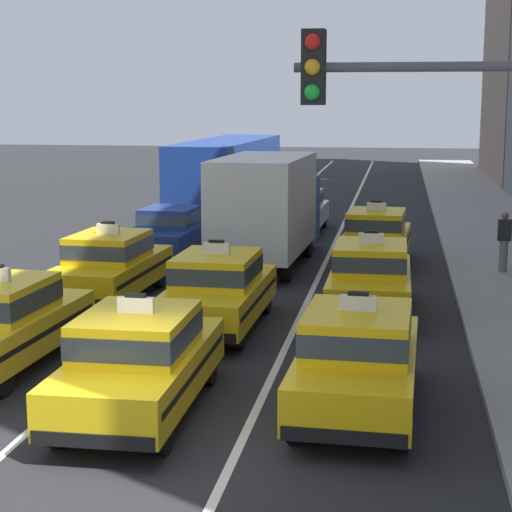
% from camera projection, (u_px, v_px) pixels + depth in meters
% --- Properties ---
extents(ground_plane, '(160.00, 160.00, 0.00)m').
position_uv_depth(ground_plane, '(120.00, 454.00, 12.26)').
color(ground_plane, '#232326').
extents(lane_stripe_left_center, '(0.14, 80.00, 0.01)m').
position_uv_depth(lane_stripe_left_center, '(249.00, 235.00, 31.94)').
color(lane_stripe_left_center, silver).
rests_on(lane_stripe_left_center, ground).
extents(lane_stripe_center_right, '(0.14, 80.00, 0.01)m').
position_uv_depth(lane_stripe_center_right, '(337.00, 237.00, 31.43)').
color(lane_stripe_center_right, silver).
rests_on(lane_stripe_center_right, ground).
extents(taxi_left_nearest, '(1.99, 4.63, 1.96)m').
position_uv_depth(taxi_left_nearest, '(1.00, 321.00, 16.06)').
color(taxi_left_nearest, black).
rests_on(taxi_left_nearest, ground).
extents(taxi_left_second, '(1.98, 4.62, 1.96)m').
position_uv_depth(taxi_left_second, '(111.00, 264.00, 21.59)').
color(taxi_left_second, black).
rests_on(taxi_left_second, ground).
extents(sedan_left_third, '(1.90, 4.35, 1.58)m').
position_uv_depth(sedan_left_third, '(171.00, 230.00, 27.38)').
color(sedan_left_third, black).
rests_on(sedan_left_third, ground).
extents(bus_left_fourth, '(2.84, 11.27, 3.22)m').
position_uv_depth(bus_left_fourth, '(228.00, 174.00, 36.64)').
color(bus_left_fourth, black).
rests_on(bus_left_fourth, ground).
extents(taxi_center_nearest, '(1.84, 4.57, 1.96)m').
position_uv_depth(taxi_center_nearest, '(139.00, 360.00, 13.69)').
color(taxi_center_nearest, black).
rests_on(taxi_center_nearest, ground).
extents(taxi_center_second, '(1.90, 4.59, 1.96)m').
position_uv_depth(taxi_center_second, '(218.00, 289.00, 18.78)').
color(taxi_center_second, black).
rests_on(taxi_center_second, ground).
extents(box_truck_center_third, '(2.52, 7.05, 3.27)m').
position_uv_depth(box_truck_center_third, '(269.00, 206.00, 25.99)').
color(box_truck_center_third, black).
rests_on(box_truck_center_third, ground).
extents(sedan_center_fourth, '(1.86, 4.34, 1.58)m').
position_uv_depth(sedan_center_fourth, '(300.00, 209.00, 32.59)').
color(sedan_center_fourth, black).
rests_on(sedan_center_fourth, ground).
extents(taxi_right_nearest, '(1.95, 4.61, 1.96)m').
position_uv_depth(taxi_right_nearest, '(357.00, 357.00, 13.81)').
color(taxi_right_nearest, black).
rests_on(taxi_right_nearest, ground).
extents(taxi_right_second, '(1.84, 4.57, 1.96)m').
position_uv_depth(taxi_right_second, '(370.00, 276.00, 20.12)').
color(taxi_right_second, black).
rests_on(taxi_right_second, ground).
extents(taxi_right_third, '(2.05, 4.65, 1.96)m').
position_uv_depth(taxi_right_third, '(376.00, 237.00, 25.97)').
color(taxi_right_third, black).
rests_on(taxi_right_third, ground).
extents(pedestrian_near_crosswalk, '(0.36, 0.24, 1.67)m').
position_uv_depth(pedestrian_near_crosswalk, '(504.00, 242.00, 24.30)').
color(pedestrian_near_crosswalk, slate).
rests_on(pedestrian_near_crosswalk, sidewalk_curb).
extents(traffic_light_pole, '(2.87, 0.33, 5.58)m').
position_uv_depth(traffic_light_pole, '(472.00, 204.00, 8.96)').
color(traffic_light_pole, '#47474C').
rests_on(traffic_light_pole, ground).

